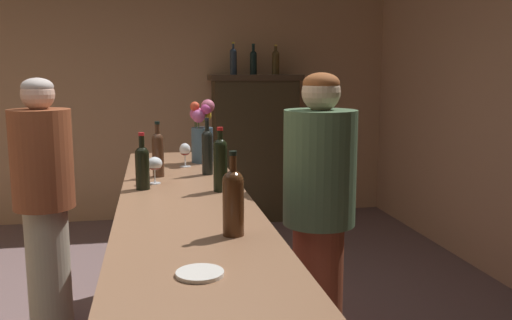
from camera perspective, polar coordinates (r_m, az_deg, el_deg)
The scene contains 17 objects.
wall_back at distance 5.97m, azimuth -14.22°, elevation 6.53°, with size 5.96×0.12×2.66m, color tan.
bar_counter at distance 2.84m, azimuth -7.26°, elevation -13.35°, with size 0.62×2.90×0.99m.
display_cabinet at distance 5.81m, azimuth -0.11°, elevation 1.59°, with size 0.96×0.42×1.55m.
wine_bottle_riesling at distance 2.01m, azimuth -2.40°, elevation -4.14°, with size 0.08×0.08×0.32m.
wine_bottle_malbec at distance 3.20m, azimuth -5.12°, elevation 1.06°, with size 0.06×0.06×0.33m.
wine_bottle_rose at distance 2.74m, azimuth -3.75°, elevation -0.21°, with size 0.07×0.07×0.33m.
wine_bottle_chardonnay at distance 2.85m, azimuth -11.80°, elevation -0.53°, with size 0.07×0.07×0.29m.
wine_bottle_syrah at distance 3.17m, azimuth -10.21°, elevation 0.81°, with size 0.07×0.07×0.32m.
wine_glass_front at distance 2.98m, azimuth -10.56°, elevation -0.50°, with size 0.08×0.08×0.15m.
wine_glass_mid at distance 3.48m, azimuth -7.44°, elevation 0.95°, with size 0.07×0.07×0.15m.
flower_arrangement at distance 3.63m, azimuth -5.66°, elevation 2.97°, with size 0.16×0.17×0.42m.
cheese_plate at distance 1.67m, azimuth -5.89°, elevation -11.71°, with size 0.14×0.14×0.01m, color white.
display_bottle_left at distance 5.72m, azimuth -2.39°, elevation 10.39°, with size 0.07×0.07×0.33m.
display_bottle_midleft at distance 5.75m, azimuth -0.28°, elevation 10.30°, with size 0.07×0.07×0.32m.
display_bottle_center at distance 5.80m, azimuth 2.07°, elevation 10.29°, with size 0.08×0.08×0.31m.
patron_by_cabinet at distance 3.53m, azimuth -21.26°, elevation -3.50°, with size 0.36×0.36×1.55m.
bartender at distance 2.89m, azimuth 6.59°, elevation -5.35°, with size 0.38×0.38×1.58m.
Camera 1 is at (0.36, -2.77, 1.59)m, focal length 38.27 mm.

